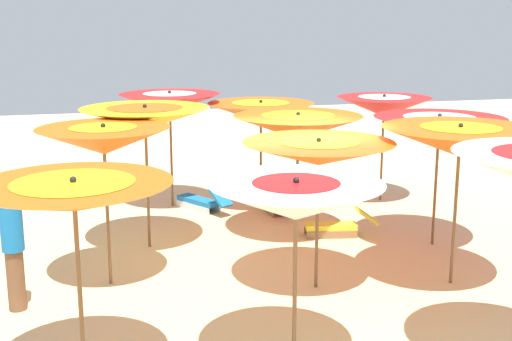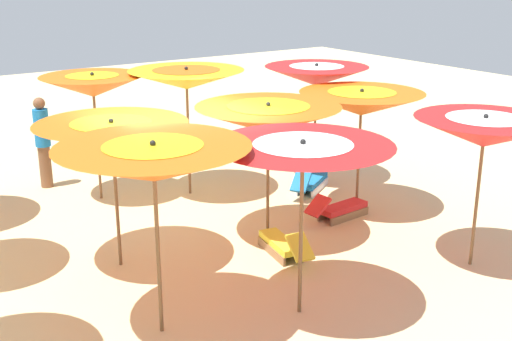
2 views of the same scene
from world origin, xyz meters
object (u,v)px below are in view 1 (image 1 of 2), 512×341
object	(u,v)px
beach_umbrella_1	(145,118)
beach_umbrella_10	(460,141)
beach_umbrella_8	(384,106)
beach_umbrella_2	(104,140)
lounger_0	(275,203)
lounger_2	(336,226)
beach_umbrella_3	(74,196)
beach_umbrella_0	(170,103)
beach_umbrella_6	(318,153)
beach_umbrella_4	(261,112)
beachgoer_0	(13,242)
lounger_1	(202,201)
beach_umbrella_5	(298,127)
beach_umbrella_9	(439,126)

from	to	relation	value
beach_umbrella_1	beach_umbrella_10	size ratio (longest dim) A/B	1.03
beach_umbrella_8	beach_umbrella_10	size ratio (longest dim) A/B	0.95
beach_umbrella_2	lounger_0	xyz separation A→B (m)	(3.05, -3.41, -1.98)
beach_umbrella_10	lounger_2	distance (m)	3.31
beach_umbrella_3	beach_umbrella_10	world-z (taller)	beach_umbrella_10
beach_umbrella_0	beach_umbrella_10	size ratio (longest dim) A/B	1.00
beach_umbrella_6	beach_umbrella_8	bearing A→B (deg)	-34.54
beach_umbrella_4	beach_umbrella_10	world-z (taller)	beach_umbrella_10
beach_umbrella_10	beach_umbrella_0	bearing A→B (deg)	33.47
beach_umbrella_3	lounger_0	distance (m)	7.31
beach_umbrella_0	beach_umbrella_4	size ratio (longest dim) A/B	1.08
beach_umbrella_0	beachgoer_0	bearing A→B (deg)	149.97
beach_umbrella_2	beach_umbrella_1	bearing A→B (deg)	-25.28
beach_umbrella_0	beachgoer_0	size ratio (longest dim) A/B	1.33
beach_umbrella_6	lounger_1	distance (m)	4.89
beach_umbrella_4	lounger_1	bearing A→B (deg)	91.76
beach_umbrella_2	beachgoer_0	bearing A→B (deg)	116.66
beach_umbrella_0	beach_umbrella_2	xyz separation A→B (m)	(-4.07, 1.46, -0.00)
beach_umbrella_5	lounger_2	distance (m)	1.95
lounger_2	beachgoer_0	xyz separation A→B (m)	(-1.94, 5.35, 0.77)
beach_umbrella_4	beach_umbrella_6	size ratio (longest dim) A/B	1.00
beach_umbrella_9	lounger_0	bearing A→B (deg)	39.57
beachgoer_0	beach_umbrella_10	bearing A→B (deg)	61.72
beach_umbrella_8	lounger_0	size ratio (longest dim) A/B	1.77
beach_umbrella_6	beach_umbrella_8	world-z (taller)	beach_umbrella_8
beach_umbrella_5	beach_umbrella_10	size ratio (longest dim) A/B	0.94
beach_umbrella_6	beach_umbrella_9	world-z (taller)	beach_umbrella_9
beach_umbrella_0	lounger_0	xyz separation A→B (m)	(-1.02, -1.95, -1.99)
beach_umbrella_4	beach_umbrella_5	bearing A→B (deg)	-176.40
beachgoer_0	beach_umbrella_5	bearing A→B (deg)	91.77
beach_umbrella_4	beachgoer_0	size ratio (longest dim) A/B	1.23
beach_umbrella_4	beach_umbrella_6	xyz separation A→B (m)	(-4.48, 0.32, 0.03)
beach_umbrella_4	lounger_2	bearing A→B (deg)	-160.29
beach_umbrella_10	beach_umbrella_2	bearing A→B (deg)	76.18
beach_umbrella_1	beach_umbrella_3	world-z (taller)	beach_umbrella_1
beach_umbrella_3	beach_umbrella_9	bearing A→B (deg)	-60.68
beach_umbrella_5	beachgoer_0	xyz separation A→B (m)	(-2.14, 4.66, -1.04)
beach_umbrella_5	lounger_2	xyz separation A→B (m)	(-0.21, -0.69, -1.82)
lounger_1	beachgoer_0	xyz separation A→B (m)	(-4.20, 3.26, 0.77)
beach_umbrella_3	beach_umbrella_4	bearing A→B (deg)	-29.39
beach_umbrella_8	lounger_2	bearing A→B (deg)	139.50
beach_umbrella_1	lounger_2	size ratio (longest dim) A/B	1.84
beach_umbrella_0	beach_umbrella_1	size ratio (longest dim) A/B	0.98
beach_umbrella_2	beach_umbrella_9	world-z (taller)	beach_umbrella_2
beach_umbrella_10	lounger_0	distance (m)	4.95
beach_umbrella_1	beach_umbrella_4	size ratio (longest dim) A/B	1.11
beach_umbrella_0	lounger_2	xyz separation A→B (m)	(-2.77, -2.62, -1.98)
lounger_1	beach_umbrella_5	bearing A→B (deg)	-177.45
beach_umbrella_6	beachgoer_0	size ratio (longest dim) A/B	1.23
beach_umbrella_6	lounger_2	size ratio (longest dim) A/B	1.66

